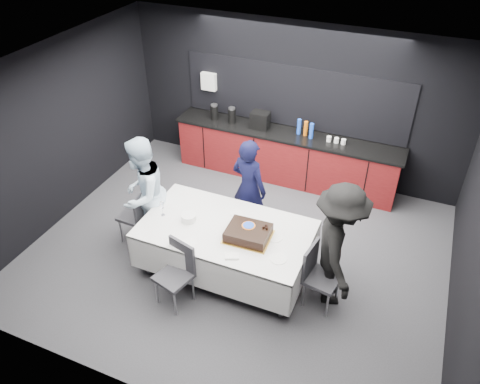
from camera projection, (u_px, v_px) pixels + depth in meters
name	position (u px, v px, depth m)	size (l,w,h in m)	color
ground	(237.00, 252.00, 7.10)	(6.00, 6.00, 0.00)	#3E3E43
room_shell	(237.00, 145.00, 6.01)	(6.04, 5.04, 2.82)	white
kitchenette	(285.00, 152.00, 8.44)	(4.10, 0.64, 2.05)	#5B0E10
party_table	(226.00, 236.00, 6.42)	(2.32, 1.32, 0.78)	#99999E
cake_assembly	(248.00, 233.00, 6.14)	(0.62, 0.52, 0.18)	gold
plate_stack	(189.00, 217.00, 6.45)	(0.21, 0.21, 0.10)	white
loose_plate_near	(189.00, 243.00, 6.09)	(0.18, 0.18, 0.01)	white
loose_plate_right_a	(275.00, 237.00, 6.18)	(0.21, 0.21, 0.01)	white
loose_plate_right_b	(278.00, 259.00, 5.85)	(0.22, 0.22, 0.01)	white
loose_plate_far	(236.00, 213.00, 6.61)	(0.18, 0.18, 0.01)	white
fork_pile	(232.00, 256.00, 5.87)	(0.18, 0.11, 0.03)	white
champagne_flute	(162.00, 206.00, 6.48)	(0.06, 0.06, 0.22)	white
chair_left	(138.00, 212.00, 7.01)	(0.44, 0.44, 0.92)	#303035
chair_right	(317.00, 272.00, 6.01)	(0.48, 0.48, 0.92)	#303035
chair_near	(177.00, 269.00, 6.05)	(0.52, 0.52, 0.92)	#303035
person_center	(249.00, 188.00, 7.04)	(0.60, 0.39, 1.64)	black
person_left	(143.00, 194.00, 6.80)	(0.86, 0.67, 1.78)	silver
person_right	(338.00, 246.00, 5.87)	(1.16, 0.67, 1.80)	black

